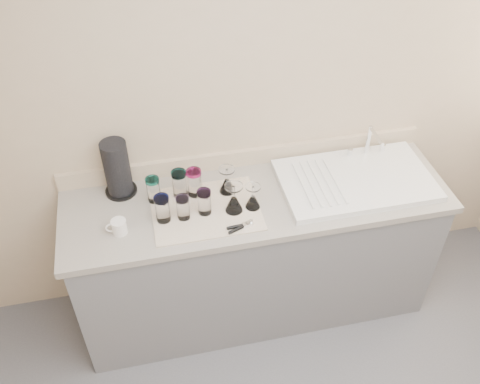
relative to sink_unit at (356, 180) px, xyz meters
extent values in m
cube|color=tan|center=(-0.55, 0.30, 0.33)|extent=(3.50, 0.04, 2.50)
cube|color=slate|center=(-0.55, 0.00, -0.49)|extent=(2.00, 0.60, 0.86)
cube|color=gray|center=(-0.55, 0.00, -0.04)|extent=(2.06, 0.62, 0.04)
cube|color=white|center=(0.00, 0.00, 0.00)|extent=(0.82, 0.50, 0.03)
cylinder|color=silver|center=(0.14, 0.20, 0.11)|extent=(0.02, 0.02, 0.18)
cylinder|color=silver|center=(0.14, 0.12, 0.19)|extent=(0.02, 0.16, 0.02)
cylinder|color=silver|center=(0.04, 0.20, 0.04)|extent=(0.03, 0.03, 0.04)
cylinder|color=silver|center=(0.24, 0.20, 0.04)|extent=(0.03, 0.03, 0.04)
cube|color=silver|center=(-0.83, -0.04, -0.02)|extent=(0.55, 0.42, 0.01)
cylinder|color=white|center=(-1.08, 0.08, 0.05)|extent=(0.07, 0.07, 0.13)
cylinder|color=#179884|center=(-1.08, 0.08, 0.12)|extent=(0.07, 0.07, 0.02)
cylinder|color=white|center=(-0.95, 0.09, 0.06)|extent=(0.08, 0.08, 0.14)
cylinder|color=#23B0B1|center=(-0.95, 0.09, 0.14)|extent=(0.08, 0.08, 0.02)
cylinder|color=white|center=(-0.87, 0.09, 0.06)|extent=(0.07, 0.07, 0.14)
cylinder|color=#E5238F|center=(-0.87, 0.09, 0.14)|extent=(0.08, 0.08, 0.02)
cylinder|color=white|center=(-1.05, -0.07, 0.05)|extent=(0.07, 0.07, 0.13)
cylinder|color=#1729C0|center=(-1.05, -0.07, 0.13)|extent=(0.08, 0.08, 0.02)
cylinder|color=white|center=(-0.95, -0.08, 0.05)|extent=(0.06, 0.06, 0.12)
cylinder|color=#B78ADB|center=(-0.95, -0.08, 0.12)|extent=(0.07, 0.07, 0.02)
cylinder|color=white|center=(-0.84, -0.06, 0.05)|extent=(0.07, 0.07, 0.12)
cylinder|color=purple|center=(-0.84, -0.06, 0.12)|extent=(0.07, 0.07, 0.02)
cone|color=white|center=(-0.70, 0.07, 0.03)|extent=(0.08, 0.08, 0.08)
cylinder|color=white|center=(-0.70, 0.07, 0.10)|extent=(0.01, 0.01, 0.06)
cylinder|color=white|center=(-0.70, 0.07, 0.14)|extent=(0.08, 0.08, 0.01)
cone|color=white|center=(-0.69, -0.08, 0.03)|extent=(0.09, 0.09, 0.09)
cylinder|color=white|center=(-0.69, -0.08, 0.11)|extent=(0.01, 0.01, 0.07)
cylinder|color=white|center=(-0.69, -0.08, 0.15)|extent=(0.09, 0.09, 0.01)
cone|color=white|center=(-0.59, -0.08, 0.03)|extent=(0.08, 0.08, 0.07)
cylinder|color=white|center=(-0.59, -0.08, 0.09)|extent=(0.01, 0.01, 0.06)
cylinder|color=white|center=(-0.59, -0.08, 0.12)|extent=(0.08, 0.08, 0.01)
cube|color=silver|center=(-0.65, -0.20, 0.00)|extent=(0.06, 0.04, 0.02)
cylinder|color=black|center=(-0.71, -0.23, 0.00)|extent=(0.10, 0.05, 0.02)
cylinder|color=black|center=(-0.71, -0.21, 0.00)|extent=(0.11, 0.03, 0.02)
cylinder|color=white|center=(-1.27, -0.11, 0.02)|extent=(0.08, 0.08, 0.08)
torus|color=white|center=(-1.31, -0.11, 0.02)|extent=(0.06, 0.01, 0.06)
cylinder|color=black|center=(-1.25, 0.20, -0.01)|extent=(0.17, 0.17, 0.01)
cylinder|color=black|center=(-1.25, 0.20, 0.15)|extent=(0.13, 0.13, 0.30)
camera|label=1|loc=(-1.09, -2.03, 1.88)|focal=40.00mm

